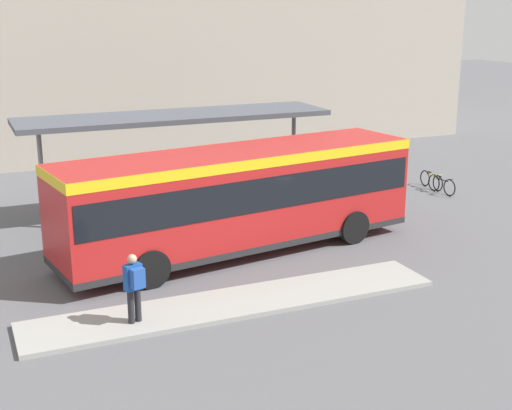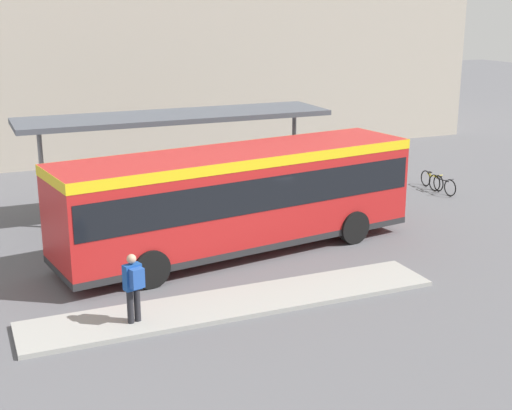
% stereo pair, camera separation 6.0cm
% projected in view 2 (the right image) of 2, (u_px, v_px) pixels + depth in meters
% --- Properties ---
extents(ground_plane, '(120.00, 120.00, 0.00)m').
position_uv_depth(ground_plane, '(239.00, 251.00, 21.91)').
color(ground_plane, '#5B5B60').
extents(curb_island, '(10.68, 1.80, 0.12)m').
position_uv_depth(curb_island, '(236.00, 303.00, 17.98)').
color(curb_island, '#9E9E99').
rests_on(curb_island, ground_plane).
extents(city_bus, '(11.51, 4.29, 3.15)m').
position_uv_depth(city_bus, '(239.00, 193.00, 21.42)').
color(city_bus, red).
rests_on(city_bus, ground_plane).
extents(pedestrian_waiting, '(0.47, 0.51, 1.68)m').
position_uv_depth(pedestrian_waiting, '(134.00, 284.00, 16.49)').
color(pedestrian_waiting, '#232328').
rests_on(pedestrian_waiting, curb_island).
extents(bicycle_black, '(0.48, 1.60, 0.69)m').
position_uv_depth(bicycle_black, '(442.00, 185.00, 28.53)').
color(bicycle_black, black).
rests_on(bicycle_black, ground_plane).
extents(bicycle_yellow, '(0.48, 1.57, 0.68)m').
position_uv_depth(bicycle_yellow, '(432.00, 180.00, 29.30)').
color(bicycle_yellow, black).
rests_on(bicycle_yellow, ground_plane).
extents(station_shelter, '(11.00, 2.74, 3.61)m').
position_uv_depth(station_shelter, '(175.00, 118.00, 25.11)').
color(station_shelter, '#4C515B').
rests_on(station_shelter, ground_plane).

